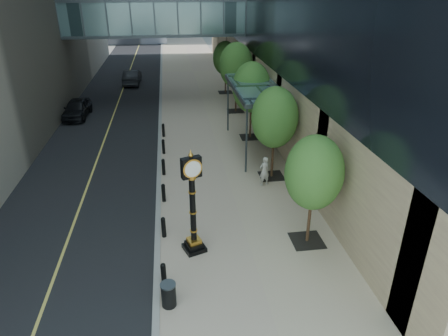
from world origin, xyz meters
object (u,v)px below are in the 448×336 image
at_px(street_clock, 193,210).
at_px(car_far, 132,77).
at_px(car_near, 77,108).
at_px(pedestrian, 264,171).
at_px(trash_bin, 169,295).

bearing_deg(street_clock, car_far, 78.71).
bearing_deg(street_clock, car_near, 93.41).
xyz_separation_m(car_near, car_far, (3.78, 11.44, 0.01)).
height_order(pedestrian, car_far, pedestrian).
xyz_separation_m(trash_bin, pedestrian, (5.44, 8.58, 0.41)).
xyz_separation_m(street_clock, trash_bin, (-1.11, -3.11, -1.52)).
xyz_separation_m(trash_bin, car_near, (-7.36, 22.82, 0.28)).
bearing_deg(car_far, pedestrian, 111.55).
relative_size(trash_bin, car_far, 0.19).
height_order(street_clock, trash_bin, street_clock).
relative_size(street_clock, car_far, 0.96).
xyz_separation_m(pedestrian, car_far, (-9.01, 25.68, -0.13)).
bearing_deg(car_far, street_clock, 100.77).
height_order(trash_bin, car_near, car_near).
height_order(street_clock, car_near, street_clock).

